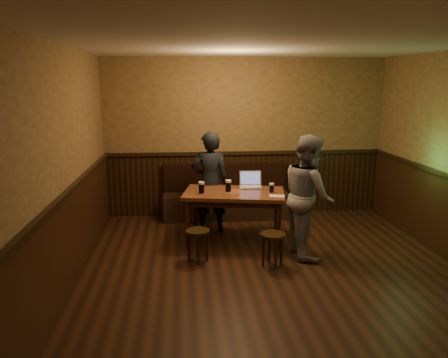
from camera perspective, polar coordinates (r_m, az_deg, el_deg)
room at (r=5.21m, az=7.12°, el=-0.61°), size 5.04×6.04×2.84m
bench at (r=7.79m, az=0.24°, el=-2.81°), size 2.20×0.50×0.95m
pub_table at (r=6.50m, az=1.33°, el=-2.57°), size 1.60×1.09×0.79m
stool_left at (r=5.92m, az=-3.45°, el=-7.48°), size 0.33×0.33×0.44m
stool_right at (r=5.79m, az=6.37°, el=-7.93°), size 0.37×0.37×0.45m
pint_left at (r=6.36m, az=-2.96°, el=-1.13°), size 0.11×0.11×0.18m
pint_mid at (r=6.45m, az=0.56°, el=-0.90°), size 0.12×0.12×0.18m
pint_right at (r=6.44m, az=6.24°, el=-1.17°), size 0.09×0.09×0.14m
laptop at (r=6.77m, az=3.49°, el=-0.51°), size 0.35×0.29×0.24m
menu at (r=6.27m, az=6.92°, el=-2.21°), size 0.25×0.20×0.00m
person_suit at (r=6.96m, az=-1.82°, el=-0.42°), size 0.61×0.42×1.63m
person_grey at (r=6.12m, az=10.97°, el=-2.15°), size 0.67×0.85×1.69m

